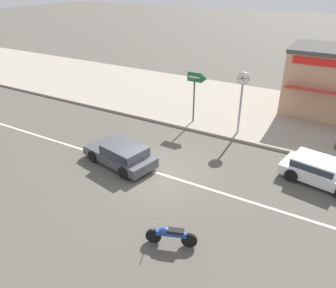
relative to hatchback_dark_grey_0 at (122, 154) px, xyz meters
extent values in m
plane|color=#544F47|center=(1.88, 0.17, -0.59)|extent=(160.00, 160.00, 0.00)
cube|color=silver|center=(1.88, 0.17, -0.59)|extent=(50.40, 0.14, 0.01)
cube|color=#9E9384|center=(1.88, 10.21, -0.51)|extent=(68.00, 10.00, 0.15)
cube|color=#47494F|center=(-0.13, 0.03, -0.18)|extent=(3.97, 2.36, 0.48)
cube|color=#47494F|center=(0.24, -0.05, 0.29)|extent=(2.30, 1.86, 0.46)
cube|color=#28333D|center=(0.24, -0.05, 0.29)|extent=(2.23, 1.88, 0.29)
cube|color=black|center=(-2.00, 0.42, -0.28)|extent=(0.45, 1.60, 0.28)
cube|color=white|center=(-2.08, -0.15, -0.08)|extent=(0.13, 0.25, 0.14)
cube|color=white|center=(-1.85, 0.97, -0.08)|extent=(0.13, 0.25, 0.14)
cylinder|color=black|center=(-1.42, -0.50, -0.29)|extent=(0.63, 0.34, 0.60)
cylinder|color=black|center=(-1.10, 1.02, -0.29)|extent=(0.63, 0.34, 0.60)
cylinder|color=black|center=(0.84, -0.97, -0.29)|extent=(0.63, 0.34, 0.60)
cylinder|color=black|center=(1.16, 0.55, -0.29)|extent=(0.63, 0.34, 0.60)
cube|color=white|center=(8.82, 3.16, -0.18)|extent=(3.73, 2.15, 0.48)
cube|color=white|center=(8.47, 3.22, 0.29)|extent=(2.15, 1.72, 0.46)
cube|color=#28333D|center=(8.47, 3.22, 0.29)|extent=(2.08, 1.74, 0.29)
cylinder|color=black|center=(7.87, 4.08, -0.29)|extent=(0.63, 0.32, 0.60)
cylinder|color=black|center=(7.62, 2.62, -0.29)|extent=(0.63, 0.32, 0.60)
cylinder|color=black|center=(4.18, -3.77, -0.31)|extent=(0.56, 0.28, 0.56)
cylinder|color=black|center=(5.36, -3.34, -0.31)|extent=(0.56, 0.28, 0.56)
cube|color=#23479E|center=(4.77, -3.55, -0.11)|extent=(1.06, 0.50, 0.18)
cube|color=black|center=(4.92, -3.50, 0.03)|extent=(0.62, 0.42, 0.12)
ellipsoid|color=#23479E|center=(4.56, -3.63, 0.01)|extent=(0.46, 0.36, 0.22)
cylinder|color=#232326|center=(4.20, -3.76, 0.19)|extent=(0.22, 0.54, 0.03)
cylinder|color=#9E9EA3|center=(3.88, 6.08, 1.02)|extent=(0.12, 0.12, 2.93)
cylinder|color=#9E9EA3|center=(3.88, 6.08, 2.82)|extent=(0.67, 0.18, 0.67)
cylinder|color=white|center=(3.88, 5.99, 2.82)|extent=(0.59, 0.02, 0.59)
cylinder|color=white|center=(3.88, 6.18, 2.82)|extent=(0.59, 0.02, 0.59)
cube|color=black|center=(3.88, 5.98, 2.82)|extent=(0.18, 0.01, 0.28)
cube|color=black|center=(3.88, 5.97, 2.82)|extent=(0.48, 0.01, 0.11)
cylinder|color=#4C4C51|center=(0.88, 6.29, 0.84)|extent=(0.10, 0.10, 2.57)
cube|color=#236638|center=(0.88, 6.25, 2.41)|extent=(0.91, 0.06, 0.57)
cone|color=#236638|center=(1.52, 6.25, 2.41)|extent=(0.36, 0.62, 0.62)
cube|color=white|center=(0.88, 6.22, 2.41)|extent=(0.73, 0.01, 0.10)
cube|color=tan|center=(7.88, 12.14, 1.55)|extent=(5.29, 4.14, 3.99)
cube|color=red|center=(7.88, 9.72, 1.61)|extent=(4.76, 0.90, 0.28)
cube|color=red|center=(7.88, 10.05, 3.25)|extent=(4.50, 0.08, 0.44)
camera|label=1|loc=(8.90, -11.07, 7.88)|focal=35.00mm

